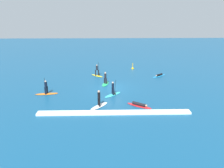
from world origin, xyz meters
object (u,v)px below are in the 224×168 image
object	(u,v)px
surfer_on_yellow_board	(97,73)
surfer_on_white_board	(99,102)
surfer_on_green_board	(105,81)
surfer_on_teal_board	(113,92)
surfer_on_blue_board	(159,75)
marker_buoy	(133,68)
surfer_on_red_board	(139,105)
surfer_on_orange_board	(46,90)

from	to	relation	value
surfer_on_yellow_board	surfer_on_white_board	size ratio (longest dim) A/B	0.91
surfer_on_green_board	surfer_on_yellow_board	xyz separation A→B (m)	(-1.35, 4.27, 0.10)
surfer_on_white_board	surfer_on_green_board	bearing A→B (deg)	33.50
surfer_on_teal_board	surfer_on_white_board	bearing A→B (deg)	-160.19
surfer_on_green_board	surfer_on_white_board	size ratio (longest dim) A/B	1.06
surfer_on_green_board	surfer_on_yellow_board	distance (m)	4.48
surfer_on_blue_board	marker_buoy	bearing A→B (deg)	-91.86
surfer_on_green_board	surfer_on_red_board	size ratio (longest dim) A/B	0.96
surfer_on_yellow_board	surfer_on_blue_board	size ratio (longest dim) A/B	0.83
surfer_on_green_board	marker_buoy	bearing A→B (deg)	-17.12
surfer_on_orange_board	surfer_on_white_board	size ratio (longest dim) A/B	1.12
surfer_on_yellow_board	surfer_on_orange_board	distance (m)	10.16
surfer_on_white_board	marker_buoy	size ratio (longest dim) A/B	2.09
surfer_on_yellow_board	marker_buoy	distance (m)	7.61
surfer_on_yellow_board	surfer_on_blue_board	xyz separation A→B (m)	(9.97, -0.39, -0.41)
surfer_on_green_board	surfer_on_yellow_board	size ratio (longest dim) A/B	1.17
surfer_on_green_board	surfer_on_red_board	distance (m)	8.81
surfer_on_white_board	surfer_on_blue_board	size ratio (longest dim) A/B	0.91
surfer_on_yellow_board	surfer_on_red_board	size ratio (longest dim) A/B	0.82
surfer_on_orange_board	marker_buoy	distance (m)	17.53
surfer_on_green_board	surfer_on_white_board	world-z (taller)	surfer_on_white_board
marker_buoy	surfer_on_red_board	bearing A→B (deg)	-94.02
surfer_on_red_board	marker_buoy	xyz separation A→B (m)	(1.17, 16.58, 0.02)
surfer_on_yellow_board	surfer_on_red_board	distance (m)	13.27
surfer_on_teal_board	surfer_on_green_board	bearing A→B (deg)	56.60
surfer_on_red_board	marker_buoy	distance (m)	16.62
surfer_on_orange_board	surfer_on_yellow_board	bearing A→B (deg)	-134.40
surfer_on_white_board	surfer_on_teal_board	size ratio (longest dim) A/B	1.05
surfer_on_green_board	surfer_on_red_board	world-z (taller)	surfer_on_green_board
surfer_on_orange_board	surfer_on_teal_board	size ratio (longest dim) A/B	1.18
surfer_on_green_board	surfer_on_orange_board	xyz separation A→B (m)	(-7.39, -3.90, 0.06)
surfer_on_red_board	surfer_on_teal_board	world-z (taller)	surfer_on_teal_board
surfer_on_red_board	surfer_on_white_board	distance (m)	4.42
surfer_on_green_board	surfer_on_blue_board	size ratio (longest dim) A/B	0.97
surfer_on_red_board	surfer_on_blue_board	size ratio (longest dim) A/B	1.01
surfer_on_red_board	surfer_on_orange_board	size ratio (longest dim) A/B	0.99
surfer_on_yellow_board	surfer_on_teal_board	xyz separation A→B (m)	(2.28, -8.71, -0.13)
surfer_on_orange_board	marker_buoy	bearing A→B (deg)	-142.42
surfer_on_green_board	surfer_on_blue_board	xyz separation A→B (m)	(8.62, 3.88, -0.31)
surfer_on_teal_board	marker_buoy	bearing A→B (deg)	27.84
marker_buoy	surfer_on_yellow_board	bearing A→B (deg)	-145.23
surfer_on_white_board	surfer_on_red_board	bearing A→B (deg)	-52.58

